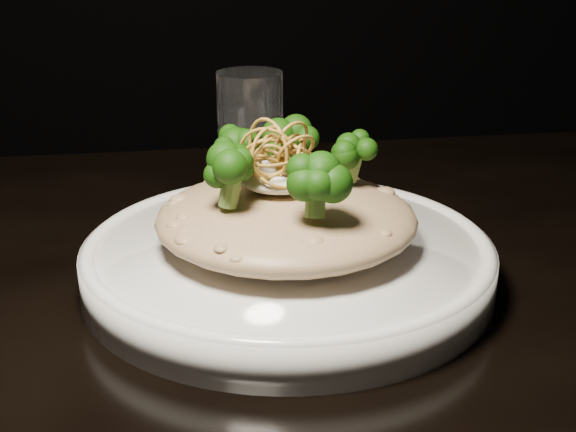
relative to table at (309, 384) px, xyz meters
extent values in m
cube|color=black|center=(0.00, 0.00, 0.06)|extent=(1.10, 0.80, 0.04)
cylinder|color=white|center=(-0.01, 0.02, 0.10)|extent=(0.31, 0.31, 0.03)
ellipsoid|color=brown|center=(-0.02, 0.02, 0.14)|extent=(0.20, 0.20, 0.04)
ellipsoid|color=white|center=(-0.02, 0.02, 0.17)|extent=(0.07, 0.07, 0.02)
cylinder|color=silver|center=(-0.02, 0.25, 0.14)|extent=(0.07, 0.07, 0.12)
camera|label=1|loc=(-0.10, -0.54, 0.36)|focal=50.00mm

